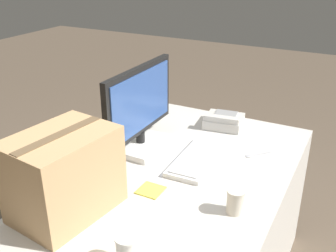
{
  "coord_description": "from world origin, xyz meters",
  "views": [
    {
      "loc": [
        -1.21,
        -0.65,
        1.66
      ],
      "look_at": [
        0.29,
        0.13,
        0.9
      ],
      "focal_mm": 42.0,
      "sensor_mm": 36.0,
      "label": 1
    }
  ],
  "objects": [
    {
      "name": "spoon",
      "position": [
        0.47,
        -0.24,
        0.75
      ],
      "size": [
        0.11,
        0.11,
        0.0
      ],
      "rotation": [
        0.0,
        0.0,
        2.37
      ],
      "color": "#B2B2B7",
      "rests_on": "office_desk"
    },
    {
      "name": "desk_phone",
      "position": [
        0.73,
        0.01,
        0.78
      ],
      "size": [
        0.22,
        0.23,
        0.08
      ],
      "rotation": [
        0.0,
        0.0,
        0.14
      ],
      "color": "beige",
      "rests_on": "office_desk"
    },
    {
      "name": "paper_cup_right",
      "position": [
        -0.01,
        -0.31,
        0.8
      ],
      "size": [
        0.07,
        0.07,
        0.1
      ],
      "color": "beige",
      "rests_on": "office_desk"
    },
    {
      "name": "cardboard_box",
      "position": [
        -0.29,
        0.26,
        0.91
      ],
      "size": [
        0.41,
        0.32,
        0.32
      ],
      "rotation": [
        0.0,
        0.0,
        -0.12
      ],
      "color": "tan",
      "rests_on": "office_desk"
    },
    {
      "name": "keyboard",
      "position": [
        0.29,
        -0.02,
        0.76
      ],
      "size": [
        0.41,
        0.18,
        0.03
      ],
      "rotation": [
        0.0,
        0.0,
        0.04
      ],
      "color": "silver",
      "rests_on": "office_desk"
    },
    {
      "name": "paper_cup_left",
      "position": [
        -0.42,
        -0.09,
        0.8
      ],
      "size": [
        0.08,
        0.08,
        0.11
      ],
      "color": "white",
      "rests_on": "office_desk"
    },
    {
      "name": "monitor",
      "position": [
        0.29,
        0.29,
        0.94
      ],
      "size": [
        0.56,
        0.23,
        0.42
      ],
      "color": "white",
      "rests_on": "office_desk"
    },
    {
      "name": "sticky_note_pad",
      "position": [
        -0.03,
        0.05,
        0.75
      ],
      "size": [
        0.1,
        0.1,
        0.01
      ],
      "color": "#E5DB4C",
      "rests_on": "office_desk"
    }
  ]
}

